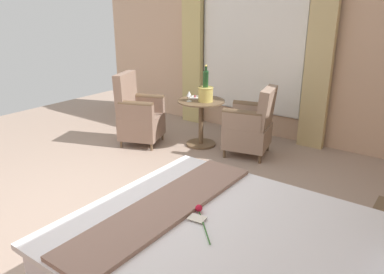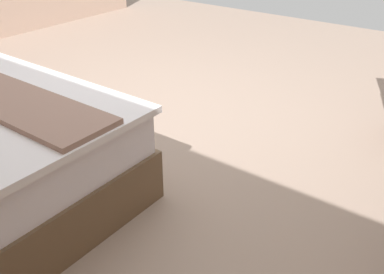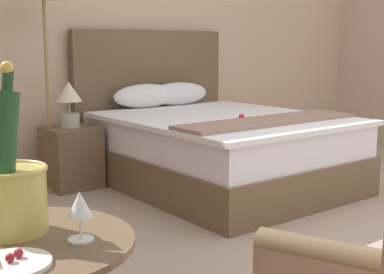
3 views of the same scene
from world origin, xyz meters
TOP-DOWN VIEW (x-y plane):
  - ground_plane at (0.00, 0.00)m, footprint 8.11×8.11m
  - wall_window_side at (-3.35, 0.00)m, footprint 0.27×6.01m
  - side_table_round at (-2.32, -0.25)m, footprint 0.66×0.66m
  - champagne_bucket at (-2.31, -0.17)m, footprint 0.22×0.22m
  - wine_glass_near_bucket at (-2.47, -0.33)m, footprint 0.08×0.08m
  - wine_glass_near_edge at (-2.17, -0.35)m, footprint 0.07×0.07m
  - snack_plate at (-2.39, -0.41)m, footprint 0.20×0.20m
  - armchair_by_window at (-2.40, 0.50)m, footprint 0.67×0.70m
  - armchair_facing_bed at (-1.84, -1.02)m, footprint 0.70×0.71m

SIDE VIEW (x-z plane):
  - ground_plane at x=0.00m, z-range 0.00..0.00m
  - side_table_round at x=-2.32m, z-range 0.06..0.73m
  - armchair_by_window at x=-2.40m, z-range -0.06..0.88m
  - armchair_facing_bed at x=-1.84m, z-range -0.09..0.94m
  - snack_plate at x=-2.39m, z-range 0.65..0.69m
  - wine_glass_near_bucket at x=-2.47m, z-range 0.69..0.83m
  - wine_glass_near_edge at x=-2.17m, z-range 0.69..0.84m
  - champagne_bucket at x=-2.31m, z-range 0.55..1.06m
  - wall_window_side at x=-3.35m, z-range -0.01..2.84m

